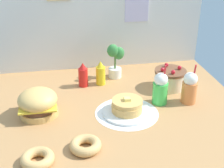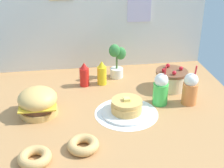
{
  "view_description": "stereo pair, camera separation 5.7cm",
  "coord_description": "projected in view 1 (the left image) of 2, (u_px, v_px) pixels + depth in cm",
  "views": [
    {
      "loc": [
        -34.66,
        -185.64,
        117.64
      ],
      "look_at": [
        1.21,
        11.6,
        17.75
      ],
      "focal_mm": 50.91,
      "sensor_mm": 36.0,
      "label": 1
    },
    {
      "loc": [
        -29.01,
        -186.59,
        117.64
      ],
      "look_at": [
        1.21,
        11.6,
        17.75
      ],
      "focal_mm": 50.91,
      "sensor_mm": 36.0,
      "label": 2
    }
  ],
  "objects": [
    {
      "name": "ground_plane",
      "position": [
        113.0,
        115.0,
        2.22
      ],
      "size": [
        193.5,
        172.53,
        2.0
      ],
      "primitive_type": "cube",
      "color": "#B27F4C"
    },
    {
      "name": "cream_soda_cup",
      "position": [
        160.0,
        88.0,
        2.31
      ],
      "size": [
        11.15,
        11.15,
        30.42
      ],
      "color": "green",
      "rests_on": "ground_plane"
    },
    {
      "name": "ketchup_bottle",
      "position": [
        83.0,
        75.0,
        2.57
      ],
      "size": [
        7.71,
        7.71,
        20.28
      ],
      "color": "red",
      "rests_on": "ground_plane"
    },
    {
      "name": "potted_plant",
      "position": [
        115.0,
        59.0,
        2.69
      ],
      "size": [
        15.06,
        11.7,
        30.93
      ],
      "color": "white",
      "rests_on": "ground_plane"
    },
    {
      "name": "orange_float_cup",
      "position": [
        190.0,
        88.0,
        2.32
      ],
      "size": [
        11.15,
        11.15,
        30.42
      ],
      "color": "orange",
      "rests_on": "ground_plane"
    },
    {
      "name": "donut_chocolate",
      "position": [
        85.0,
        145.0,
        1.85
      ],
      "size": [
        18.86,
        18.86,
        5.68
      ],
      "color": "tan",
      "rests_on": "ground_plane"
    },
    {
      "name": "mustard_bottle",
      "position": [
        101.0,
        74.0,
        2.6
      ],
      "size": [
        7.71,
        7.71,
        20.28
      ],
      "color": "yellow",
      "rests_on": "ground_plane"
    },
    {
      "name": "pancake_stack",
      "position": [
        127.0,
        108.0,
        2.21
      ],
      "size": [
        34.48,
        34.48,
        12.07
      ],
      "color": "white",
      "rests_on": "doily_mat"
    },
    {
      "name": "donut_pink_glaze",
      "position": [
        37.0,
        159.0,
        1.75
      ],
      "size": [
        18.86,
        18.86,
        5.68
      ],
      "color": "tan",
      "rests_on": "ground_plane"
    },
    {
      "name": "layer_cake",
      "position": [
        170.0,
        79.0,
        2.55
      ],
      "size": [
        25.31,
        25.31,
        18.46
      ],
      "color": "beige",
      "rests_on": "ground_plane"
    },
    {
      "name": "doily_mat",
      "position": [
        127.0,
        113.0,
        2.22
      ],
      "size": [
        44.62,
        44.62,
        0.4
      ],
      "primitive_type": "cylinder",
      "color": "white",
      "rests_on": "ground_plane"
    },
    {
      "name": "burger",
      "position": [
        38.0,
        103.0,
        2.17
      ],
      "size": [
        26.89,
        26.89,
        19.39
      ],
      "color": "#DBA859",
      "rests_on": "ground_plane"
    },
    {
      "name": "back_wall",
      "position": [
        96.0,
        17.0,
        2.76
      ],
      "size": [
        193.5,
        4.2,
        93.38
      ],
      "color": "silver",
      "rests_on": "ground_plane"
    }
  ]
}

